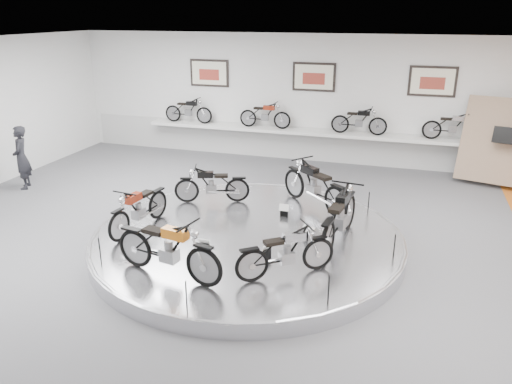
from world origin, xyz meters
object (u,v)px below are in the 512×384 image
(bike_b, at_px, (314,185))
(bike_f, at_px, (286,252))
(bike_d, at_px, (139,208))
(bike_a, at_px, (340,216))
(bike_c, at_px, (212,184))
(visitor, at_px, (21,158))
(bike_e, at_px, (168,248))
(display_platform, at_px, (248,240))
(shelf, at_px, (310,132))

(bike_b, relative_size, bike_f, 1.19)
(bike_d, bearing_deg, bike_a, 105.72)
(bike_b, distance_m, bike_d, 3.99)
(bike_c, xyz_separation_m, visitor, (-5.66, 0.20, 0.12))
(bike_a, bearing_deg, bike_e, 137.82)
(bike_d, bearing_deg, visitor, -106.23)
(display_platform, height_order, bike_f, bike_f)
(bike_d, relative_size, bike_f, 1.05)
(display_platform, height_order, visitor, visitor)
(bike_b, relative_size, visitor, 1.07)
(shelf, xyz_separation_m, bike_c, (-1.37, -4.94, -0.25))
(bike_a, height_order, bike_b, bike_a)
(bike_b, bearing_deg, visitor, 40.28)
(bike_a, xyz_separation_m, bike_b, (-0.84, 1.75, -0.01))
(bike_e, xyz_separation_m, visitor, (-6.29, 3.75, 0.03))
(shelf, relative_size, bike_d, 6.74)
(bike_b, bearing_deg, bike_f, 131.52)
(display_platform, height_order, bike_b, bike_b)
(bike_c, height_order, bike_d, bike_d)
(bike_a, relative_size, bike_d, 1.17)
(display_platform, distance_m, shelf, 6.46)
(shelf, bearing_deg, display_platform, -90.00)
(bike_a, relative_size, bike_f, 1.23)
(bike_a, xyz_separation_m, bike_f, (-0.68, -1.58, -0.10))
(display_platform, distance_m, bike_f, 1.98)
(bike_c, xyz_separation_m, bike_d, (-0.86, -1.92, 0.03))
(bike_d, xyz_separation_m, visitor, (-4.80, 2.12, 0.09))
(bike_c, bearing_deg, display_platform, 113.78)
(bike_d, bearing_deg, bike_f, 81.17)
(bike_c, bearing_deg, bike_d, 46.55)
(bike_a, relative_size, bike_e, 1.04)
(display_platform, relative_size, visitor, 3.68)
(bike_a, height_order, bike_e, bike_a)
(shelf, xyz_separation_m, bike_b, (1.02, -4.53, -0.15))
(bike_a, distance_m, visitor, 9.02)
(display_platform, relative_size, bike_b, 3.44)
(bike_c, relative_size, bike_d, 0.93)
(bike_d, xyz_separation_m, bike_f, (3.40, -1.00, -0.02))
(display_platform, bearing_deg, bike_c, 133.21)
(bike_c, bearing_deg, bike_f, 111.56)
(bike_e, bearing_deg, display_platform, 81.38)
(bike_b, relative_size, bike_d, 1.14)
(bike_a, bearing_deg, bike_d, 105.63)
(display_platform, relative_size, bike_c, 4.22)
(shelf, height_order, bike_d, bike_d)
(bike_f, bearing_deg, bike_a, 29.00)
(bike_d, bearing_deg, bike_b, 133.38)
(bike_d, bearing_deg, bike_c, 163.62)
(display_platform, xyz_separation_m, bike_d, (-2.22, -0.47, 0.63))
(display_platform, distance_m, bike_e, 2.32)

